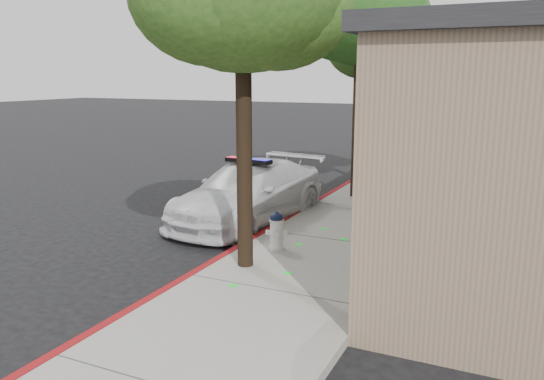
{
  "coord_description": "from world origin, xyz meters",
  "views": [
    {
      "loc": [
        5.09,
        -7.38,
        3.5
      ],
      "look_at": [
        0.3,
        2.83,
        1.12
      ],
      "focal_mm": 35.86,
      "sensor_mm": 36.0,
      "label": 1
    }
  ],
  "objects": [
    {
      "name": "ground",
      "position": [
        0.0,
        0.0,
        0.0
      ],
      "size": [
        120.0,
        120.0,
        0.0
      ],
      "primitive_type": "plane",
      "color": "black",
      "rests_on": "ground"
    },
    {
      "name": "sidewalk",
      "position": [
        1.6,
        3.0,
        0.07
      ],
      "size": [
        3.2,
        60.0,
        0.15
      ],
      "primitive_type": "cube",
      "color": "gray",
      "rests_on": "ground"
    },
    {
      "name": "red_curb",
      "position": [
        0.06,
        3.0,
        0.08
      ],
      "size": [
        0.14,
        60.0,
        0.16
      ],
      "primitive_type": "cube",
      "color": "maroon",
      "rests_on": "ground"
    },
    {
      "name": "police_car",
      "position": [
        -0.9,
        4.04,
        0.72
      ],
      "size": [
        2.57,
        5.15,
        1.56
      ],
      "rotation": [
        0.0,
        0.0,
        -0.11
      ],
      "color": "silver",
      "rests_on": "ground"
    },
    {
      "name": "fire_hydrant",
      "position": [
        0.82,
        1.92,
        0.53
      ],
      "size": [
        0.43,
        0.38,
        0.75
      ],
      "rotation": [
        0.0,
        0.0,
        0.35
      ],
      "color": "silver",
      "rests_on": "sidewalk"
    },
    {
      "name": "street_tree_mid",
      "position": [
        0.86,
        7.25,
        5.05
      ],
      "size": [
        3.61,
        3.41,
        6.5
      ],
      "rotation": [
        0.0,
        0.0,
        -0.07
      ],
      "color": "black",
      "rests_on": "sidewalk"
    },
    {
      "name": "street_tree_far",
      "position": [
        0.73,
        9.7,
        4.48
      ],
      "size": [
        3.26,
        3.04,
        5.76
      ],
      "rotation": [
        0.0,
        0.0,
        -0.15
      ],
      "color": "black",
      "rests_on": "sidewalk"
    }
  ]
}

